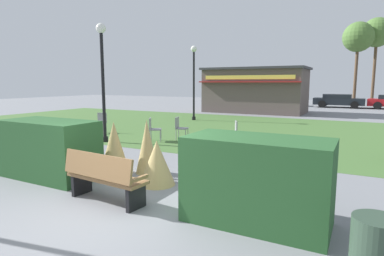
{
  "coord_description": "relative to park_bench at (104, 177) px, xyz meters",
  "views": [
    {
      "loc": [
        3.68,
        -3.89,
        2.22
      ],
      "look_at": [
        -0.19,
        3.38,
        1.05
      ],
      "focal_mm": 30.07,
      "sensor_mm": 36.0,
      "label": 1
    }
  ],
  "objects": [
    {
      "name": "ornamental_grass_behind_right",
      "position": [
        -1.12,
        1.56,
        0.16
      ],
      "size": [
        0.73,
        0.73,
        1.29
      ],
      "primitive_type": "cone",
      "color": "tan",
      "rests_on": "ground_plane"
    },
    {
      "name": "lamppost_far",
      "position": [
        -4.74,
        12.61,
        2.24
      ],
      "size": [
        0.36,
        0.36,
        4.34
      ],
      "color": "black",
      "rests_on": "ground_plane"
    },
    {
      "name": "ornamental_grass_behind_center",
      "position": [
        -0.45,
        1.99,
        0.19
      ],
      "size": [
        0.57,
        0.57,
        1.33
      ],
      "primitive_type": "cone",
      "color": "tan",
      "rests_on": "ground_plane"
    },
    {
      "name": "hedge_left",
      "position": [
        -2.26,
        0.62,
        0.19
      ],
      "size": [
        2.33,
        1.1,
        1.35
      ],
      "primitive_type": "cube",
      "color": "#28562B",
      "rests_on": "ground_plane"
    },
    {
      "name": "parked_car_center_slot",
      "position": [
        2.19,
        27.4,
        0.16
      ],
      "size": [
        4.21,
        2.08,
        1.2
      ],
      "color": "black",
      "rests_on": "ground_plane"
    },
    {
      "name": "hedge_right",
      "position": [
        2.76,
        0.48,
        0.21
      ],
      "size": [
        2.23,
        1.1,
        1.37
      ],
      "primitive_type": "cube",
      "color": "#28562B",
      "rests_on": "ground_plane"
    },
    {
      "name": "cafe_chair_center",
      "position": [
        -2.85,
        5.68,
        0.05
      ],
      "size": [
        0.6,
        0.6,
        0.89
      ],
      "color": "gray",
      "rests_on": "ground_plane"
    },
    {
      "name": "cafe_chair_east",
      "position": [
        -6.06,
        6.27,
        0.05
      ],
      "size": [
        0.53,
        0.53,
        0.89
      ],
      "color": "gray",
      "rests_on": "ground_plane"
    },
    {
      "name": "park_bench",
      "position": [
        0.0,
        0.0,
        0.0
      ],
      "size": [
        1.74,
        0.66,
        0.95
      ],
      "color": "olive",
      "rests_on": "ground_plane"
    },
    {
      "name": "tree_right_bg",
      "position": [
        3.36,
        30.56,
        5.94
      ],
      "size": [
        2.8,
        2.8,
        7.89
      ],
      "color": "brown",
      "rests_on": "ground_plane"
    },
    {
      "name": "food_kiosk",
      "position": [
        -3.06,
        19.39,
        1.19
      ],
      "size": [
        7.49,
        4.27,
        3.32
      ],
      "color": "#594C47",
      "rests_on": "ground_plane"
    },
    {
      "name": "cafe_chair_west",
      "position": [
        -2.09,
        6.4,
        0.05
      ],
      "size": [
        0.54,
        0.54,
        0.89
      ],
      "color": "gray",
      "rests_on": "ground_plane"
    },
    {
      "name": "lamppost_mid",
      "position": [
        -4.37,
        4.7,
        2.24
      ],
      "size": [
        0.36,
        0.36,
        4.34
      ],
      "color": "black",
      "rests_on": "ground_plane"
    },
    {
      "name": "tree_left_bg",
      "position": [
        4.91,
        32.16,
        6.44
      ],
      "size": [
        2.8,
        2.8,
        8.4
      ],
      "color": "brown",
      "rests_on": "ground_plane"
    },
    {
      "name": "lawn_patch",
      "position": [
        0.47,
        10.2,
        -0.48
      ],
      "size": [
        36.0,
        12.0,
        0.01
      ],
      "primitive_type": "cube",
      "color": "#446B33",
      "rests_on": "ground_plane"
    },
    {
      "name": "ornamental_grass_behind_left",
      "position": [
        -1.49,
        1.1,
        0.16
      ],
      "size": [
        0.63,
        0.63,
        1.27
      ],
      "primitive_type": "cone",
      "color": "tan",
      "rests_on": "ground_plane"
    },
    {
      "name": "trash_bin",
      "position": [
        4.38,
        -0.56,
        -0.08
      ],
      "size": [
        0.52,
        0.52,
        0.8
      ],
      "primitive_type": "cylinder",
      "color": "#2D4233",
      "rests_on": "ground_plane"
    },
    {
      "name": "ground_plane",
      "position": [
        0.47,
        -0.44,
        -0.48
      ],
      "size": [
        80.0,
        80.0,
        0.0
      ],
      "primitive_type": "plane",
      "color": "slate"
    },
    {
      "name": "ornamental_grass_behind_far",
      "position": [
        0.27,
        1.34,
        0.01
      ],
      "size": [
        0.8,
        0.8,
        0.98
      ],
      "primitive_type": "cone",
      "color": "tan",
      "rests_on": "ground_plane"
    },
    {
      "name": "parked_car_west_slot",
      "position": [
        -3.32,
        27.39,
        0.16
      ],
      "size": [
        4.3,
        2.26,
        1.2
      ],
      "color": "#B7BABF",
      "rests_on": "ground_plane"
    },
    {
      "name": "cafe_chair_north",
      "position": [
        0.21,
        6.14,
        0.05
      ],
      "size": [
        0.59,
        0.59,
        0.89
      ],
      "color": "gray",
      "rests_on": "ground_plane"
    }
  ]
}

